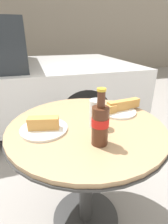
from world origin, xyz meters
The scene contains 6 objects.
ground_plane centered at (0.00, 0.00, 0.00)m, with size 30.00×30.00×0.00m, color gray.
bistro_table centered at (0.00, 0.00, 0.55)m, with size 0.80×0.80×0.71m.
cola_bottle_left centered at (0.00, -0.18, 0.81)m, with size 0.07×0.07×0.24m.
drinking_glass centered at (0.04, -0.04, 0.78)m, with size 0.07×0.07×0.14m.
lunch_plate_near centered at (0.22, 0.08, 0.74)m, with size 0.30×0.21×0.07m.
lunch_plate_far centered at (-0.21, -0.01, 0.73)m, with size 0.22×0.22×0.07m.
Camera 1 is at (-0.24, -0.75, 1.13)m, focal length 28.00 mm.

